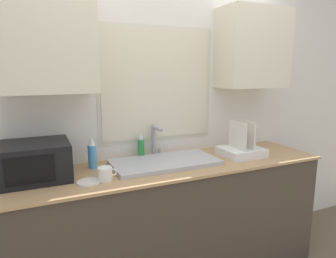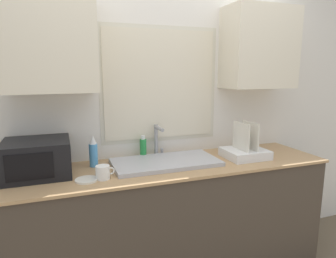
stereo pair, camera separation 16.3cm
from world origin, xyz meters
name	(u,v)px [view 1 (the left image)]	position (x,y,z in m)	size (l,w,h in m)	color
countertop	(173,220)	(0.00, 0.31, 0.47)	(2.39, 0.65, 0.93)	#42382D
wall_back	(158,97)	(0.00, 0.61, 1.41)	(6.00, 0.38, 2.60)	silver
sink_basin	(165,162)	(-0.06, 0.33, 0.94)	(0.79, 0.41, 0.03)	#B2B2B7
faucet	(155,138)	(-0.05, 0.54, 1.09)	(0.08, 0.18, 0.26)	#99999E
microwave	(36,161)	(-0.95, 0.39, 1.05)	(0.42, 0.39, 0.24)	black
dish_rack	(241,149)	(0.61, 0.27, 0.99)	(0.33, 0.29, 0.29)	white
spray_bottle	(92,153)	(-0.57, 0.46, 1.04)	(0.06, 0.06, 0.23)	#4C99D8
soap_bottle	(141,148)	(-0.17, 0.55, 1.01)	(0.05, 0.05, 0.19)	#268C3F
mug_near_sink	(105,174)	(-0.55, 0.17, 0.97)	(0.12, 0.09, 0.09)	white
small_plate	(89,182)	(-0.65, 0.17, 0.94)	(0.15, 0.15, 0.01)	silver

